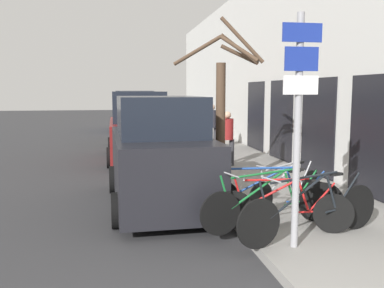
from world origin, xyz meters
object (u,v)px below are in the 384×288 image
object	(u,v)px
parked_car_3	(132,114)
street_tree	(223,108)
bicycle_4	(287,190)
pedestrian_far	(227,134)
bicycle_0	(311,211)
parked_car_1	(138,129)
signpost	(298,118)
parked_car_2	(134,119)
parked_car_0	(159,156)
bicycle_3	(271,198)
pedestrian_near	(212,123)
bicycle_1	(283,208)
bicycle_2	(270,203)

from	to	relation	value
parked_car_3	street_tree	distance (m)	16.47
bicycle_4	pedestrian_far	world-z (taller)	pedestrian_far
bicycle_4	street_tree	size ratio (longest dim) A/B	0.50
bicycle_0	parked_car_1	size ratio (longest dim) A/B	0.54
signpost	parked_car_2	distance (m)	14.42
bicycle_4	parked_car_0	xyz separation A→B (m)	(-2.21, 1.30, 0.49)
bicycle_3	parked_car_2	size ratio (longest dim) A/B	0.52
parked_car_2	parked_car_0	bearing A→B (deg)	-90.08
bicycle_3	parked_car_3	world-z (taller)	parked_car_3
bicycle_4	street_tree	distance (m)	2.55
bicycle_0	parked_car_2	size ratio (longest dim) A/B	0.57
signpost	parked_car_3	bearing A→B (deg)	94.54
bicycle_4	pedestrian_near	world-z (taller)	pedestrian_near
parked_car_3	street_tree	size ratio (longest dim) A/B	1.18
bicycle_1	parked_car_2	bearing A→B (deg)	25.17
bicycle_4	street_tree	xyz separation A→B (m)	(-0.73, 1.98, 1.43)
pedestrian_far	signpost	bearing A→B (deg)	84.80
parked_car_3	pedestrian_near	world-z (taller)	parked_car_3
parked_car_2	parked_car_3	world-z (taller)	parked_car_2
signpost	bicycle_0	size ratio (longest dim) A/B	1.28
parked_car_1	street_tree	distance (m)	5.63
bicycle_2	bicycle_3	size ratio (longest dim) A/B	1.06
bicycle_3	parked_car_2	bearing A→B (deg)	25.07
signpost	pedestrian_far	size ratio (longest dim) A/B	2.03
parked_car_3	pedestrian_far	size ratio (longest dim) A/B	2.80
signpost	street_tree	size ratio (longest dim) A/B	0.85
parked_car_0	street_tree	bearing A→B (deg)	22.86
bicycle_4	parked_car_3	bearing A→B (deg)	-26.31
bicycle_0	bicycle_3	world-z (taller)	bicycle_0
signpost	bicycle_2	distance (m)	1.67
bicycle_0	pedestrian_near	xyz separation A→B (m)	(0.66, 9.81, 0.56)
bicycle_2	parked_car_3	distance (m)	19.29
signpost	pedestrian_near	world-z (taller)	signpost
bicycle_4	pedestrian_near	xyz separation A→B (m)	(0.45, 8.36, 0.60)
parked_car_0	street_tree	world-z (taller)	street_tree
pedestrian_far	bicycle_1	bearing A→B (deg)	84.98
bicycle_2	bicycle_0	bearing A→B (deg)	-158.22
parked_car_2	signpost	bearing A→B (deg)	-83.71
bicycle_2	street_tree	bearing A→B (deg)	-12.26
signpost	parked_car_0	distance (m)	3.58
signpost	bicycle_2	bearing A→B (deg)	92.60
bicycle_0	pedestrian_near	world-z (taller)	pedestrian_near
bicycle_2	parked_car_1	bearing A→B (deg)	-2.29
parked_car_1	street_tree	world-z (taller)	street_tree
bicycle_3	pedestrian_far	world-z (taller)	pedestrian_far
signpost	bicycle_0	bearing A→B (deg)	37.17
pedestrian_near	bicycle_2	bearing A→B (deg)	-96.59
bicycle_0	parked_car_3	size ratio (longest dim) A/B	0.56
bicycle_1	bicycle_4	distance (m)	1.18
parked_car_0	bicycle_0	bearing A→B (deg)	-55.74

